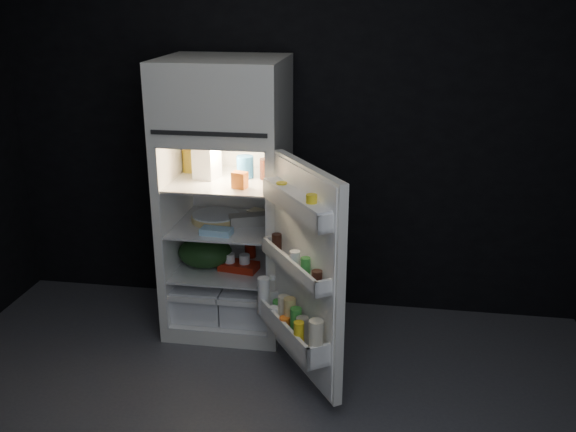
% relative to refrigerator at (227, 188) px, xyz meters
% --- Properties ---
extents(wall_back, '(4.00, 0.00, 2.70)m').
position_rel_refrigerator_xyz_m(wall_back, '(0.36, 0.38, 0.39)').
color(wall_back, black).
rests_on(wall_back, ground).
extents(refrigerator, '(0.76, 0.71, 1.78)m').
position_rel_refrigerator_xyz_m(refrigerator, '(0.00, 0.00, 0.00)').
color(refrigerator, white).
rests_on(refrigerator, ground).
extents(fridge_door, '(0.56, 0.70, 1.22)m').
position_rel_refrigerator_xyz_m(fridge_door, '(0.59, -0.69, -0.27)').
color(fridge_door, white).
rests_on(fridge_door, ground).
extents(milk_jug, '(0.17, 0.17, 0.24)m').
position_rel_refrigerator_xyz_m(milk_jug, '(-0.12, -0.03, 0.19)').
color(milk_jug, white).
rests_on(milk_jug, refrigerator).
extents(mayo_jar, '(0.14, 0.14, 0.14)m').
position_rel_refrigerator_xyz_m(mayo_jar, '(0.12, 0.02, 0.14)').
color(mayo_jar, '#1E5DA4').
rests_on(mayo_jar, refrigerator).
extents(jam_jar, '(0.10, 0.10, 0.13)m').
position_rel_refrigerator_xyz_m(jam_jar, '(0.27, 0.01, 0.14)').
color(jam_jar, black).
rests_on(jam_jar, refrigerator).
extents(amber_bottle, '(0.11, 0.11, 0.22)m').
position_rel_refrigerator_xyz_m(amber_bottle, '(-0.27, 0.09, 0.18)').
color(amber_bottle, gold).
rests_on(amber_bottle, refrigerator).
extents(small_carton, '(0.10, 0.09, 0.10)m').
position_rel_refrigerator_xyz_m(small_carton, '(0.14, -0.21, 0.12)').
color(small_carton, orange).
rests_on(small_carton, refrigerator).
extents(egg_carton, '(0.28, 0.19, 0.07)m').
position_rel_refrigerator_xyz_m(egg_carton, '(0.15, -0.05, -0.19)').
color(egg_carton, gray).
rests_on(egg_carton, refrigerator).
extents(pie, '(0.38, 0.38, 0.04)m').
position_rel_refrigerator_xyz_m(pie, '(-0.08, -0.01, -0.21)').
color(pie, tan).
rests_on(pie, refrigerator).
extents(flat_package, '(0.20, 0.11, 0.04)m').
position_rel_refrigerator_xyz_m(flat_package, '(-0.01, -0.24, -0.21)').
color(flat_package, '#8FC0DE').
rests_on(flat_package, refrigerator).
extents(wrapped_pkg, '(0.15, 0.14, 0.05)m').
position_rel_refrigerator_xyz_m(wrapped_pkg, '(0.18, 0.11, -0.20)').
color(wrapped_pkg, beige).
rests_on(wrapped_pkg, refrigerator).
extents(produce_bag, '(0.37, 0.32, 0.20)m').
position_rel_refrigerator_xyz_m(produce_bag, '(-0.15, -0.07, -0.43)').
color(produce_bag, '#193815').
rests_on(produce_bag, refrigerator).
extents(yogurt_tray, '(0.27, 0.17, 0.05)m').
position_rel_refrigerator_xyz_m(yogurt_tray, '(0.09, -0.10, -0.50)').
color(yogurt_tray, maroon).
rests_on(yogurt_tray, refrigerator).
extents(small_can_red, '(0.10, 0.10, 0.09)m').
position_rel_refrigerator_xyz_m(small_can_red, '(0.12, 0.13, -0.48)').
color(small_can_red, maroon).
rests_on(small_can_red, refrigerator).
extents(small_can_silver, '(0.08, 0.08, 0.09)m').
position_rel_refrigerator_xyz_m(small_can_silver, '(0.28, 0.09, -0.48)').
color(small_can_silver, silver).
rests_on(small_can_silver, refrigerator).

